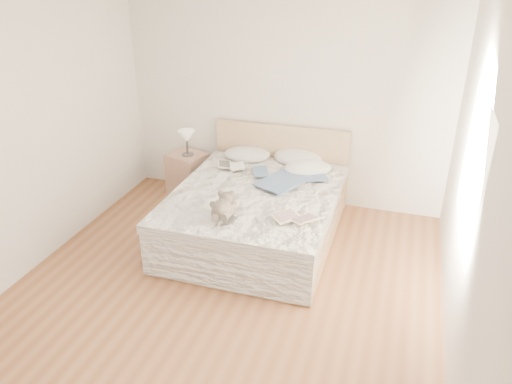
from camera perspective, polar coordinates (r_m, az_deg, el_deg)
floor at (r=4.80m, az=-4.16°, el=-11.94°), size 4.00×4.50×0.00m
wall_back at (r=6.14m, az=3.19°, el=10.90°), size 4.00×0.02×2.70m
wall_front at (r=2.49m, az=-25.17°, el=-16.74°), size 4.00×0.02×2.70m
wall_left at (r=5.17m, az=-25.89°, el=5.37°), size 0.02×4.50×2.70m
wall_right at (r=3.88m, az=23.81°, el=-0.62°), size 0.02×4.50×2.70m
window at (r=4.12m, az=23.60°, el=2.44°), size 0.02×1.30×1.10m
bed at (r=5.58m, az=0.18°, el=-2.25°), size 1.72×2.14×1.00m
nightstand at (r=6.64m, az=-7.80°, el=2.08°), size 0.55×0.52×0.56m
table_lamp at (r=6.41m, az=-7.92°, el=6.18°), size 0.26×0.26×0.33m
pillow_left at (r=6.25m, az=-1.02°, el=4.34°), size 0.64×0.51×0.17m
pillow_middle at (r=6.16m, az=4.84°, el=3.90°), size 0.71×0.57×0.19m
pillow_right at (r=5.87m, az=5.92°, el=2.74°), size 0.67×0.59×0.17m
blouse at (r=5.54m, az=3.04°, el=1.26°), size 0.84×0.86×0.02m
photo_book at (r=5.93m, az=-2.87°, el=3.00°), size 0.40×0.35×0.03m
childrens_book at (r=4.79m, az=4.53°, el=-2.99°), size 0.45×0.44×0.02m
teddy_bear at (r=4.82m, az=-3.92°, el=-2.53°), size 0.31×0.39×0.19m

